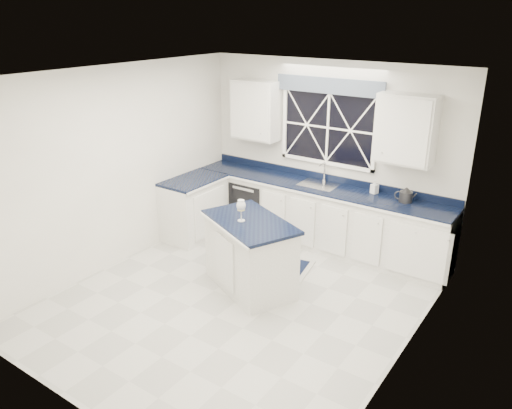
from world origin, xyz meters
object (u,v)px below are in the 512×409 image
Objects in this scene: dishwasher at (255,204)px; wine_glass at (241,207)px; faucet at (324,172)px; soap_bottle at (375,187)px; kettle at (406,195)px; island at (250,254)px.

dishwasher is 3.03× the size of wine_glass.
soap_bottle is at bearing -2.40° from faucet.
kettle is 2.26m from wine_glass.
dishwasher is 2.72× the size of faucet.
kettle reaches higher than soap_bottle.
dishwasher is 0.57× the size of island.
dishwasher is 4.24× the size of soap_bottle.
faucet reaches higher than dishwasher.
island is (-0.07, -1.79, -0.63)m from faucet.
dishwasher is 1.31m from faucet.
faucet reaches higher than soap_bottle.
island is at bearing -92.11° from faucet.
dishwasher is at bearing 165.98° from kettle.
faucet reaches higher than kettle.
faucet is 1.29m from kettle.
kettle is at bearing 50.77° from wine_glass.
island is at bearing 40.62° from wine_glass.
wine_glass is at bearing -60.33° from dishwasher.
wine_glass reaches higher than soap_bottle.
faucet is at bearing 10.02° from dishwasher.
faucet reaches higher than island.
island is at bearing -57.13° from dishwasher.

